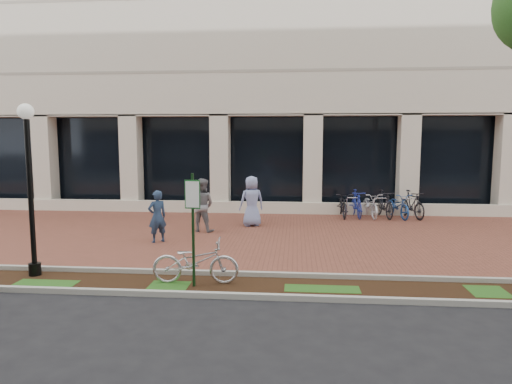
# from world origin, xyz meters

# --- Properties ---
(ground) EXTENTS (120.00, 120.00, 0.00)m
(ground) POSITION_xyz_m (0.00, 0.00, 0.00)
(ground) COLOR black
(ground) RESTS_ON ground
(brick_plaza) EXTENTS (40.00, 9.00, 0.01)m
(brick_plaza) POSITION_xyz_m (0.00, 0.00, 0.01)
(brick_plaza) COLOR brown
(brick_plaza) RESTS_ON ground
(planting_strip) EXTENTS (40.00, 1.50, 0.01)m
(planting_strip) POSITION_xyz_m (0.00, -5.25, 0.01)
(planting_strip) COLOR black
(planting_strip) RESTS_ON ground
(curb_plaza_side) EXTENTS (40.00, 0.12, 0.12)m
(curb_plaza_side) POSITION_xyz_m (0.00, -4.50, 0.06)
(curb_plaza_side) COLOR #A3A299
(curb_plaza_side) RESTS_ON ground
(curb_street_side) EXTENTS (40.00, 0.12, 0.12)m
(curb_street_side) POSITION_xyz_m (0.00, -6.00, 0.06)
(curb_street_side) COLOR #A3A299
(curb_street_side) RESTS_ON ground
(near_office_building) EXTENTS (40.00, 12.12, 16.00)m
(near_office_building) POSITION_xyz_m (0.00, 10.47, 10.05)
(near_office_building) COLOR beige
(near_office_building) RESTS_ON ground
(parking_sign) EXTENTS (0.34, 0.07, 2.48)m
(parking_sign) POSITION_xyz_m (-0.89, -5.35, 1.58)
(parking_sign) COLOR #143918
(parking_sign) RESTS_ON ground
(lamppost) EXTENTS (0.36, 0.36, 4.00)m
(lamppost) POSITION_xyz_m (-4.81, -4.86, 2.27)
(lamppost) COLOR black
(lamppost) RESTS_ON ground
(locked_bicycle) EXTENTS (1.96, 0.77, 1.01)m
(locked_bicycle) POSITION_xyz_m (-0.90, -5.11, 0.51)
(locked_bicycle) COLOR silver
(locked_bicycle) RESTS_ON ground
(pedestrian_left) EXTENTS (0.71, 0.68, 1.63)m
(pedestrian_left) POSITION_xyz_m (-2.96, -1.24, 0.81)
(pedestrian_left) COLOR navy
(pedestrian_left) RESTS_ON ground
(pedestrian_mid) EXTENTS (1.03, 0.88, 1.85)m
(pedestrian_mid) POSITION_xyz_m (-1.93, 0.52, 0.92)
(pedestrian_mid) COLOR slate
(pedestrian_mid) RESTS_ON ground
(pedestrian_right) EXTENTS (1.06, 0.89, 1.85)m
(pedestrian_right) POSITION_xyz_m (-0.30, 1.62, 0.93)
(pedestrian_right) COLOR #7D8ABA
(pedestrian_right) RESTS_ON ground
(bike_rack_cluster) EXTENTS (3.64, 2.03, 1.12)m
(bike_rack_cluster) POSITION_xyz_m (4.57, 3.86, 0.53)
(bike_rack_cluster) COLOR black
(bike_rack_cluster) RESTS_ON ground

